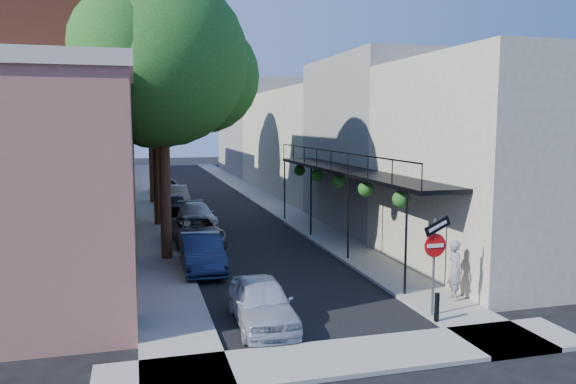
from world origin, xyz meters
TOP-DOWN VIEW (x-y plane):
  - ground at (0.00, 0.00)m, footprint 160.00×160.00m
  - road_surface at (0.00, 30.00)m, footprint 6.00×64.00m
  - sidewalk_left at (-4.00, 30.00)m, footprint 2.00×64.00m
  - sidewalk_right at (4.00, 30.00)m, footprint 2.00×64.00m
  - sidewalk_cross at (0.00, -1.00)m, footprint 12.00×2.00m
  - buildings_left at (-9.30, 28.76)m, footprint 10.10×59.10m
  - buildings_right at (8.99, 29.49)m, footprint 9.80×55.00m
  - sign_post at (3.16, 0.97)m, footprint 0.89×0.17m
  - bollard at (3.00, 0.50)m, footprint 0.14×0.14m
  - oak_near at (-3.37, 10.26)m, footprint 7.48×6.80m
  - oak_mid at (-3.42, 18.23)m, footprint 6.60×6.00m
  - oak_far at (-3.35, 27.27)m, footprint 7.70×7.00m
  - parked_car_a at (-1.67, 1.77)m, footprint 1.65×3.90m
  - parked_car_b at (-2.60, 8.02)m, footprint 1.53×4.23m
  - parked_car_c at (-2.31, 12.75)m, footprint 2.42×4.77m
  - parked_car_d at (-1.79, 17.55)m, footprint 1.98×4.31m
  - parked_car_e at (-2.60, 22.25)m, footprint 1.56×3.55m
  - parked_car_f at (-2.20, 26.22)m, footprint 1.48×3.89m
  - parked_car_g at (-2.60, 31.73)m, footprint 2.57×4.66m
  - pedestrian at (4.55, 2.10)m, footprint 0.51×0.72m

SIDE VIEW (x-z plane):
  - ground at x=0.00m, z-range 0.00..0.00m
  - road_surface at x=0.00m, z-range 0.00..0.01m
  - sidewalk_left at x=-4.00m, z-range 0.00..0.12m
  - sidewalk_right at x=4.00m, z-range 0.00..0.12m
  - sidewalk_cross at x=0.00m, z-range 0.00..0.12m
  - bollard at x=3.00m, z-range 0.12..0.92m
  - parked_car_e at x=-2.60m, z-range 0.00..1.19m
  - parked_car_d at x=-1.79m, z-range 0.00..1.22m
  - parked_car_g at x=-2.60m, z-range 0.00..1.23m
  - parked_car_f at x=-2.20m, z-range 0.00..1.26m
  - parked_car_c at x=-2.31m, z-range 0.00..1.29m
  - parked_car_a at x=-1.67m, z-range 0.00..1.32m
  - parked_car_b at x=-2.60m, z-range 0.00..1.39m
  - pedestrian at x=4.55m, z-range 0.12..1.98m
  - sign_post at x=3.16m, z-range 0.54..3.53m
  - buildings_right at x=8.99m, z-range -0.58..9.42m
  - buildings_left at x=-9.30m, z-range -1.06..10.94m
  - oak_mid at x=-3.42m, z-range 1.96..12.16m
  - oak_near at x=-3.37m, z-range 2.17..13.59m
  - oak_far at x=-3.35m, z-range 2.31..14.21m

